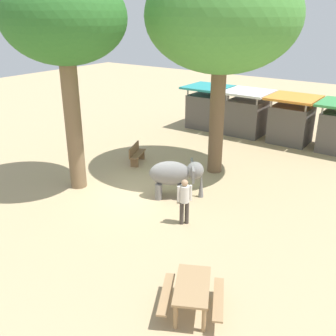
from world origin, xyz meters
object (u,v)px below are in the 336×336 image
at_px(shade_tree_secondary, 222,17).
at_px(market_stall_white, 246,115).
at_px(person_handler, 184,198).
at_px(picnic_table_near, 192,291).
at_px(market_stall_teal, 207,109).
at_px(market_stall_orange, 291,122).
at_px(elephant, 176,175).
at_px(wooden_bench, 136,153).
at_px(shade_tree_main, 64,21).

height_order(shade_tree_secondary, market_stall_white, shade_tree_secondary).
height_order(person_handler, picnic_table_near, person_handler).
distance_m(shade_tree_secondary, market_stall_teal, 8.88).
xyz_separation_m(person_handler, market_stall_orange, (-0.10, 10.67, 0.19)).
bearing_deg(person_handler, market_stall_teal, -21.99).
bearing_deg(market_stall_white, picnic_table_near, -69.96).
bearing_deg(elephant, wooden_bench, 116.52).
height_order(shade_tree_main, shade_tree_secondary, shade_tree_secondary).
relative_size(elephant, shade_tree_main, 0.25).
bearing_deg(elephant, shade_tree_main, 166.16).
bearing_deg(market_stall_orange, wooden_bench, -123.77).
height_order(person_handler, shade_tree_main, shade_tree_main).
distance_m(shade_tree_secondary, market_stall_orange, 8.10).
xyz_separation_m(wooden_bench, market_stall_teal, (-0.37, 7.23, 0.67)).
height_order(shade_tree_secondary, market_stall_orange, shade_tree_secondary).
bearing_deg(wooden_bench, market_stall_orange, 123.63).
bearing_deg(market_stall_orange, person_handler, -89.44).
bearing_deg(market_stall_white, market_stall_teal, 180.00).
bearing_deg(person_handler, wooden_bench, 6.66).
relative_size(elephant, picnic_table_near, 1.00).
height_order(market_stall_white, market_stall_orange, same).
xyz_separation_m(person_handler, picnic_table_near, (2.42, -3.38, -0.36)).
distance_m(elephant, market_stall_teal, 9.96).
xyz_separation_m(elephant, picnic_table_near, (3.81, -4.89, -0.34)).
bearing_deg(wooden_bench, shade_tree_secondary, 87.20).
xyz_separation_m(shade_tree_secondary, picnic_table_near, (3.86, -8.08, -5.87)).
distance_m(person_handler, market_stall_teal, 11.92).
xyz_separation_m(shade_tree_main, wooden_bench, (0.26, 3.40, -5.89)).
xyz_separation_m(shade_tree_secondary, wooden_bench, (-3.49, -1.26, -5.99)).
height_order(shade_tree_main, wooden_bench, shade_tree_main).
height_order(wooden_bench, market_stall_white, market_stall_white).
bearing_deg(market_stall_white, wooden_bench, -107.16).
relative_size(shade_tree_main, market_stall_teal, 3.23).
relative_size(elephant, wooden_bench, 1.38).
xyz_separation_m(shade_tree_main, market_stall_white, (2.49, 10.62, -5.23)).
relative_size(shade_tree_secondary, market_stall_white, 3.46).
distance_m(market_stall_teal, market_stall_orange, 5.20).
xyz_separation_m(elephant, wooden_bench, (-3.54, 1.93, -0.46)).
distance_m(person_handler, shade_tree_secondary, 7.39).
bearing_deg(picnic_table_near, shade_tree_secondary, 178.61).
height_order(person_handler, market_stall_white, market_stall_white).
distance_m(shade_tree_secondary, picnic_table_near, 10.71).
height_order(shade_tree_secondary, market_stall_teal, shade_tree_secondary).
height_order(picnic_table_near, market_stall_teal, market_stall_teal).
height_order(shade_tree_secondary, wooden_bench, shade_tree_secondary).
distance_m(wooden_bench, market_stall_orange, 8.72).
distance_m(person_handler, shade_tree_main, 7.51).
xyz_separation_m(market_stall_teal, market_stall_white, (2.60, 0.00, 0.00)).
bearing_deg(market_stall_white, elephant, -81.83).
relative_size(shade_tree_main, shade_tree_secondary, 0.93).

